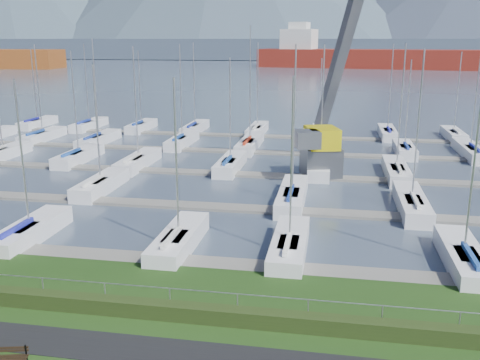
# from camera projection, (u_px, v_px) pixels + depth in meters

# --- Properties ---
(path) EXTENTS (160.00, 2.00, 0.04)m
(path) POSITION_uv_depth(u_px,v_px,m) (172.00, 354.00, 20.46)
(path) COLOR black
(path) RESTS_ON grass
(water) EXTENTS (800.00, 540.00, 0.20)m
(water) POSITION_uv_depth(u_px,v_px,m) (325.00, 64.00, 271.02)
(water) COLOR #424E60
(hedge) EXTENTS (80.00, 0.70, 0.70)m
(hedge) POSITION_uv_depth(u_px,v_px,m) (190.00, 312.00, 22.85)
(hedge) COLOR #263613
(hedge) RESTS_ON grass
(fence) EXTENTS (80.00, 0.04, 0.04)m
(fence) POSITION_uv_depth(u_px,v_px,m) (192.00, 290.00, 23.01)
(fence) COLOR #9A9BA3
(fence) RESTS_ON grass
(foothill) EXTENTS (900.00, 80.00, 12.00)m
(foothill) POSITION_uv_depth(u_px,v_px,m) (328.00, 49.00, 336.05)
(foothill) COLOR #414D5F
(foothill) RESTS_ON water
(docks) EXTENTS (90.00, 41.60, 0.25)m
(docks) POSITION_uv_depth(u_px,v_px,m) (267.00, 176.00, 48.14)
(docks) COLOR slate
(docks) RESTS_ON water
(bench_left) EXTENTS (1.85, 0.82, 0.85)m
(bench_left) POSITION_uv_depth(u_px,v_px,m) (3.00, 358.00, 19.46)
(bench_left) COLOR black
(bench_left) RESTS_ON grass
(crane) EXTENTS (7.16, 13.10, 22.35)m
(crane) POSITION_uv_depth(u_px,v_px,m) (328.00, 113.00, 47.49)
(crane) COLOR #505257
(crane) RESTS_ON water
(cargo_ship_mid) EXTENTS (113.10, 37.51, 21.50)m
(cargo_ship_mid) POSITION_uv_depth(u_px,v_px,m) (378.00, 59.00, 227.14)
(cargo_ship_mid) COLOR maroon
(cargo_ship_mid) RESTS_ON water
(sailboat_fleet) EXTENTS (75.63, 49.38, 13.66)m
(sailboat_fleet) POSITION_uv_depth(u_px,v_px,m) (253.00, 108.00, 50.12)
(sailboat_fleet) COLOR maroon
(sailboat_fleet) RESTS_ON water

